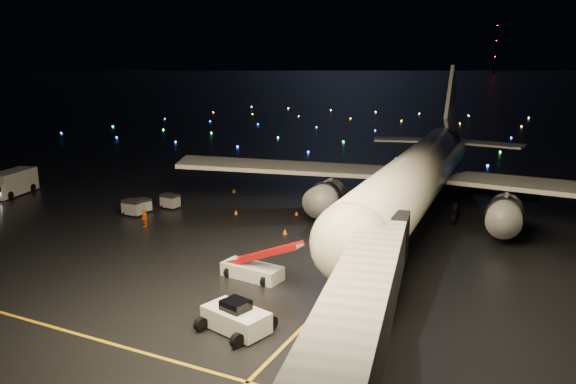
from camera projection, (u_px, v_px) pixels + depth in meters
name	position (u px, v px, depth m)	size (l,w,h in m)	color
ground	(514.00, 92.00, 306.24)	(2000.00, 2000.00, 0.00)	black
lane_centre	(383.00, 247.00, 51.88)	(0.25, 80.00, 0.02)	gold
lane_cross	(26.00, 320.00, 37.30)	(60.00, 0.25, 0.02)	gold
airliner	(423.00, 143.00, 60.96)	(57.00, 54.15, 16.15)	white
pushback_tug	(236.00, 315.00, 35.61)	(4.30, 2.25, 2.05)	silver
belt_loader	(252.00, 257.00, 44.15)	(7.22, 1.97, 3.50)	silver
service_truck	(13.00, 183.00, 71.97)	(2.69, 8.50, 3.13)	silver
crew_c	(145.00, 218.00, 57.88)	(1.12, 0.47, 1.92)	orange
safety_cone_0	(285.00, 231.00, 55.76)	(0.47, 0.47, 0.54)	orange
safety_cone_1	(296.00, 213.00, 62.58)	(0.39, 0.39, 0.44)	orange
safety_cone_2	(236.00, 212.00, 62.99)	(0.41, 0.41, 0.47)	orange
safety_cone_3	(234.00, 190.00, 73.41)	(0.47, 0.47, 0.54)	orange
radio_mast	(496.00, 49.00, 709.40)	(1.80, 1.80, 64.00)	black
taxiway_lights	(444.00, 131.00, 136.56)	(164.00, 92.00, 0.36)	black
baggage_cart_0	(133.00, 208.00, 62.24)	(2.11, 1.48, 1.80)	gray
baggage_cart_1	(143.00, 205.00, 63.98)	(1.78, 1.25, 1.52)	gray
baggage_cart_2	(170.00, 201.00, 65.37)	(1.96, 1.37, 1.67)	gray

